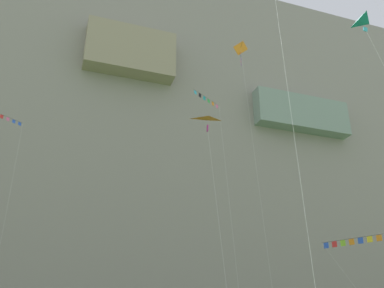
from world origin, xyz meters
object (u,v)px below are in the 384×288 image
(kite_delta_high_left, at_px, (209,126))
(kite_banner_low_center, at_px, (4,140))
(kite_diamond_upper_left, at_px, (242,59))
(kite_banner_mid_right, at_px, (352,244))
(kite_banner_high_right, at_px, (210,118))
(kite_delta_upper_mid, at_px, (374,37))

(kite_delta_high_left, xyz_separation_m, kite_banner_low_center, (-14.47, 15.63, 3.66))
(kite_banner_low_center, bearing_deg, kite_diamond_upper_left, -12.22)
(kite_diamond_upper_left, distance_m, kite_banner_mid_right, 22.92)
(kite_banner_mid_right, bearing_deg, kite_delta_high_left, -148.54)
(kite_delta_high_left, relative_size, kite_banner_mid_right, 1.34)
(kite_delta_high_left, relative_size, kite_diamond_upper_left, 0.49)
(kite_delta_high_left, height_order, kite_banner_high_right, kite_banner_high_right)
(kite_delta_upper_mid, bearing_deg, kite_diamond_upper_left, 98.01)
(kite_delta_high_left, height_order, kite_delta_upper_mid, kite_delta_upper_mid)
(kite_banner_high_right, bearing_deg, kite_diamond_upper_left, 5.00)
(kite_diamond_upper_left, xyz_separation_m, kite_delta_upper_mid, (2.28, -16.19, -8.53))
(kite_banner_low_center, xyz_separation_m, kite_delta_upper_mid, (25.01, -21.11, 2.57))
(kite_banner_mid_right, height_order, kite_delta_upper_mid, kite_delta_upper_mid)
(kite_banner_high_right, bearing_deg, kite_banner_mid_right, 8.31)
(kite_diamond_upper_left, xyz_separation_m, kite_banner_mid_right, (12.66, 2.09, -18.99))
(kite_banner_low_center, relative_size, kite_banner_mid_right, 1.84)
(kite_diamond_upper_left, relative_size, kite_banner_low_center, 1.50)
(kite_diamond_upper_left, distance_m, kite_banner_low_center, 25.77)
(kite_diamond_upper_left, distance_m, kite_delta_upper_mid, 18.44)
(kite_banner_high_right, xyz_separation_m, kite_banner_mid_right, (16.71, 2.44, -10.78))
(kite_delta_upper_mid, bearing_deg, kite_banner_low_center, 139.83)
(kite_banner_low_center, bearing_deg, kite_banner_high_right, -15.77)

